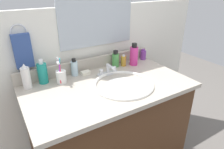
% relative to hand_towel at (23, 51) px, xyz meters
% --- Properties ---
extents(vanity_cabinet, '(1.04, 0.57, 0.81)m').
position_rel_hand_towel_xyz_m(vanity_cabinet, '(0.44, -0.32, -0.65)').
color(vanity_cabinet, '#4C2D19').
rests_on(vanity_cabinet, ground_plane).
extents(countertop, '(1.09, 0.62, 0.03)m').
position_rel_hand_towel_xyz_m(countertop, '(0.44, -0.32, -0.23)').
color(countertop, '#B2A899').
rests_on(countertop, vanity_cabinet).
extents(backsplash, '(1.09, 0.02, 0.09)m').
position_rel_hand_towel_xyz_m(backsplash, '(0.44, -0.02, -0.17)').
color(backsplash, '#B2A899').
rests_on(backsplash, countertop).
extents(back_wall, '(2.19, 0.04, 1.30)m').
position_rel_hand_towel_xyz_m(back_wall, '(0.44, 0.04, -0.40)').
color(back_wall, white).
rests_on(back_wall, ground_plane).
extents(mirror_panel, '(0.60, 0.01, 0.56)m').
position_rel_hand_towel_xyz_m(mirror_panel, '(0.54, 0.02, 0.23)').
color(mirror_panel, '#B2BCC6').
extents(towel_ring, '(0.10, 0.01, 0.10)m').
position_rel_hand_towel_xyz_m(towel_ring, '(0.00, 0.02, 0.12)').
color(towel_ring, silver).
extents(hand_towel, '(0.11, 0.04, 0.22)m').
position_rel_hand_towel_xyz_m(hand_towel, '(0.00, 0.00, 0.00)').
color(hand_towel, '#334C8C').
extents(sink_basin, '(0.40, 0.40, 0.11)m').
position_rel_hand_towel_xyz_m(sink_basin, '(0.52, -0.37, -0.25)').
color(sink_basin, white).
rests_on(sink_basin, countertop).
extents(faucet, '(0.16, 0.10, 0.08)m').
position_rel_hand_towel_xyz_m(faucet, '(0.52, -0.18, -0.19)').
color(faucet, silver).
rests_on(faucet, countertop).
extents(bottle_gel_clear, '(0.05, 0.05, 0.13)m').
position_rel_hand_towel_xyz_m(bottle_gel_clear, '(0.31, -0.06, -0.16)').
color(bottle_gel_clear, silver).
rests_on(bottle_gel_clear, countertop).
extents(bottle_oil_amber, '(0.04, 0.04, 0.09)m').
position_rel_hand_towel_xyz_m(bottle_oil_amber, '(0.71, -0.09, -0.18)').
color(bottle_oil_amber, gold).
rests_on(bottle_oil_amber, countertop).
extents(bottle_lotion_white, '(0.05, 0.05, 0.17)m').
position_rel_hand_towel_xyz_m(bottle_lotion_white, '(-0.02, -0.08, -0.15)').
color(bottle_lotion_white, white).
rests_on(bottle_lotion_white, countertop).
extents(bottle_cream_purple, '(0.05, 0.05, 0.09)m').
position_rel_hand_towel_xyz_m(bottle_cream_purple, '(0.94, -0.06, -0.18)').
color(bottle_cream_purple, '#7A3899').
rests_on(bottle_cream_purple, countertop).
extents(bottle_soap_pink, '(0.07, 0.07, 0.18)m').
position_rel_hand_towel_xyz_m(bottle_soap_pink, '(0.80, -0.12, -0.14)').
color(bottle_soap_pink, '#D8338C').
rests_on(bottle_soap_pink, countertop).
extents(bottle_toner_green, '(0.06, 0.06, 0.13)m').
position_rel_hand_towel_xyz_m(bottle_toner_green, '(0.65, -0.07, -0.16)').
color(bottle_toner_green, '#4C9E4C').
rests_on(bottle_toner_green, countertop).
extents(bottle_mouthwash_teal, '(0.06, 0.06, 0.17)m').
position_rel_hand_towel_xyz_m(bottle_mouthwash_teal, '(0.09, -0.06, -0.15)').
color(bottle_mouthwash_teal, teal).
rests_on(bottle_mouthwash_teal, countertop).
extents(cup_white_ceramic, '(0.07, 0.09, 0.18)m').
position_rel_hand_towel_xyz_m(cup_white_ceramic, '(0.19, -0.13, -0.17)').
color(cup_white_ceramic, white).
rests_on(cup_white_ceramic, countertop).
extents(soap_bar, '(0.06, 0.04, 0.02)m').
position_rel_hand_towel_xyz_m(soap_bar, '(0.38, -0.09, -0.21)').
color(soap_bar, white).
rests_on(soap_bar, countertop).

